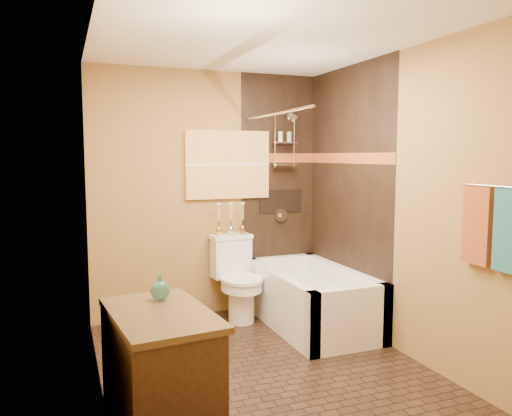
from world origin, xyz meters
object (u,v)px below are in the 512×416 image
sunset_painting (228,165)px  toilet (237,278)px  vanity (160,376)px  bathtub (311,303)px

sunset_painting → toilet: size_ratio=1.08×
sunset_painting → toilet: bearing=-90.0°
toilet → vanity: 2.20m
sunset_painting → vanity: sunset_painting is taller
bathtub → vanity: 2.25m
sunset_painting → bathtub: (0.60, -0.73, -1.33)m
sunset_painting → toilet: sunset_painting is taller
sunset_painting → bathtub: bearing=-50.4°
bathtub → vanity: vanity is taller
bathtub → vanity: (-1.72, -1.44, 0.16)m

